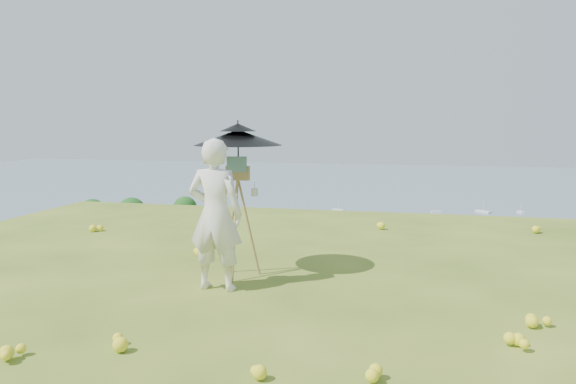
% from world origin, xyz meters
% --- Properties ---
extents(ground, '(14.00, 14.00, 0.00)m').
position_xyz_m(ground, '(0.00, 0.00, 0.00)').
color(ground, '#4B671D').
rests_on(ground, ground).
extents(shoreline_tier, '(170.00, 28.00, 8.00)m').
position_xyz_m(shoreline_tier, '(0.00, 75.00, -36.00)').
color(shoreline_tier, gray).
rests_on(shoreline_tier, bay_water).
extents(bay_water, '(700.00, 700.00, 0.00)m').
position_xyz_m(bay_water, '(0.00, 240.00, -34.00)').
color(bay_water, slate).
rests_on(bay_water, ground).
extents(peninsula, '(90.00, 60.00, 12.00)m').
position_xyz_m(peninsula, '(-75.00, 155.00, -29.00)').
color(peninsula, '#13380F').
rests_on(peninsula, bay_water).
extents(slope_trees, '(110.00, 50.00, 6.00)m').
position_xyz_m(slope_trees, '(0.00, 35.00, -15.00)').
color(slope_trees, '#1B5118').
rests_on(slope_trees, forest_slope).
extents(harbor_town, '(110.00, 22.00, 5.00)m').
position_xyz_m(harbor_town, '(0.00, 75.00, -29.50)').
color(harbor_town, silver).
rests_on(harbor_town, shoreline_tier).
extents(moored_boats, '(140.00, 140.00, 0.70)m').
position_xyz_m(moored_boats, '(-12.50, 161.00, -33.65)').
color(moored_boats, silver).
rests_on(moored_boats, bay_water).
extents(wildflowers, '(10.00, 10.50, 0.12)m').
position_xyz_m(wildflowers, '(0.00, 0.25, 0.06)').
color(wildflowers, yellow).
rests_on(wildflowers, ground).
extents(painter, '(0.67, 0.45, 1.81)m').
position_xyz_m(painter, '(-1.15, 0.75, 0.91)').
color(painter, silver).
rests_on(painter, ground).
extents(field_easel, '(0.65, 0.65, 1.57)m').
position_xyz_m(field_easel, '(-1.06, 1.36, 0.78)').
color(field_easel, olive).
rests_on(field_easel, ground).
extents(sun_umbrella, '(1.30, 1.30, 0.73)m').
position_xyz_m(sun_umbrella, '(-1.06, 1.39, 1.65)').
color(sun_umbrella, black).
rests_on(sun_umbrella, field_easel).
extents(painter_cap, '(0.20, 0.23, 0.10)m').
position_xyz_m(painter_cap, '(-1.15, 0.75, 1.76)').
color(painter_cap, '#E3807C').
rests_on(painter_cap, painter).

